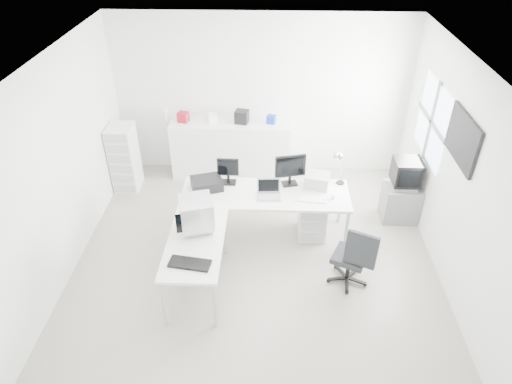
{
  "coord_description": "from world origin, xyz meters",
  "views": [
    {
      "loc": [
        0.19,
        -4.83,
        4.44
      ],
      "look_at": [
        0.0,
        0.2,
        1.0
      ],
      "focal_mm": 32.0,
      "sensor_mm": 36.0,
      "label": 1
    }
  ],
  "objects_px": {
    "lcd_monitor_large": "(290,171)",
    "sideboard": "(231,149)",
    "inkjet_printer": "(207,184)",
    "lcd_monitor_small": "(228,172)",
    "laser_printer": "(317,180)",
    "crt_tv": "(406,174)",
    "main_desk": "(265,214)",
    "crt_monitor": "(197,217)",
    "side_desk": "(197,264)",
    "drawer_pedestal": "(312,217)",
    "laptop": "(269,190)",
    "office_chair": "(350,254)",
    "filing_cabinet": "(125,158)",
    "tv_cabinet": "(400,202)"
  },
  "relations": [
    {
      "from": "side_desk",
      "to": "laptop",
      "type": "bearing_deg",
      "value": 48.01
    },
    {
      "from": "tv_cabinet",
      "to": "sideboard",
      "type": "height_order",
      "value": "sideboard"
    },
    {
      "from": "laptop",
      "to": "crt_monitor",
      "type": "height_order",
      "value": "crt_monitor"
    },
    {
      "from": "sideboard",
      "to": "inkjet_printer",
      "type": "bearing_deg",
      "value": -97.55
    },
    {
      "from": "laptop",
      "to": "sideboard",
      "type": "height_order",
      "value": "sideboard"
    },
    {
      "from": "office_chair",
      "to": "tv_cabinet",
      "type": "xyz_separation_m",
      "value": [
        0.98,
        1.41,
        -0.17
      ]
    },
    {
      "from": "lcd_monitor_large",
      "to": "sideboard",
      "type": "height_order",
      "value": "lcd_monitor_large"
    },
    {
      "from": "filing_cabinet",
      "to": "laptop",
      "type": "bearing_deg",
      "value": -28.17
    },
    {
      "from": "main_desk",
      "to": "laser_printer",
      "type": "bearing_deg",
      "value": 16.35
    },
    {
      "from": "inkjet_printer",
      "to": "lcd_monitor_large",
      "type": "distance_m",
      "value": 1.22
    },
    {
      "from": "lcd_monitor_large",
      "to": "office_chair",
      "type": "relative_size",
      "value": 0.5
    },
    {
      "from": "office_chair",
      "to": "tv_cabinet",
      "type": "distance_m",
      "value": 1.73
    },
    {
      "from": "drawer_pedestal",
      "to": "inkjet_printer",
      "type": "xyz_separation_m",
      "value": [
        -1.55,
        0.05,
        0.53
      ]
    },
    {
      "from": "inkjet_printer",
      "to": "laser_printer",
      "type": "xyz_separation_m",
      "value": [
        1.6,
        0.12,
        0.02
      ]
    },
    {
      "from": "side_desk",
      "to": "office_chair",
      "type": "xyz_separation_m",
      "value": [
        1.97,
        0.17,
        0.09
      ]
    },
    {
      "from": "lcd_monitor_small",
      "to": "lcd_monitor_large",
      "type": "relative_size",
      "value": 0.85
    },
    {
      "from": "lcd_monitor_large",
      "to": "laptop",
      "type": "relative_size",
      "value": 1.26
    },
    {
      "from": "side_desk",
      "to": "drawer_pedestal",
      "type": "height_order",
      "value": "side_desk"
    },
    {
      "from": "drawer_pedestal",
      "to": "laptop",
      "type": "xyz_separation_m",
      "value": [
        -0.65,
        -0.15,
        0.57
      ]
    },
    {
      "from": "drawer_pedestal",
      "to": "lcd_monitor_large",
      "type": "distance_m",
      "value": 0.79
    },
    {
      "from": "drawer_pedestal",
      "to": "crt_tv",
      "type": "distance_m",
      "value": 1.55
    },
    {
      "from": "office_chair",
      "to": "sideboard",
      "type": "relative_size",
      "value": 0.45
    },
    {
      "from": "main_desk",
      "to": "lcd_monitor_large",
      "type": "bearing_deg",
      "value": 35.54
    },
    {
      "from": "side_desk",
      "to": "laser_printer",
      "type": "xyz_separation_m",
      "value": [
        1.6,
        1.32,
        0.47
      ]
    },
    {
      "from": "main_desk",
      "to": "drawer_pedestal",
      "type": "height_order",
      "value": "main_desk"
    },
    {
      "from": "inkjet_printer",
      "to": "crt_tv",
      "type": "height_order",
      "value": "crt_tv"
    },
    {
      "from": "lcd_monitor_large",
      "to": "laser_printer",
      "type": "relative_size",
      "value": 1.36
    },
    {
      "from": "lcd_monitor_small",
      "to": "crt_tv",
      "type": "height_order",
      "value": "lcd_monitor_small"
    },
    {
      "from": "main_desk",
      "to": "side_desk",
      "type": "bearing_deg",
      "value": -127.69
    },
    {
      "from": "side_desk",
      "to": "inkjet_printer",
      "type": "xyz_separation_m",
      "value": [
        0.0,
        1.2,
        0.45
      ]
    },
    {
      "from": "lcd_monitor_large",
      "to": "office_chair",
      "type": "height_order",
      "value": "lcd_monitor_large"
    },
    {
      "from": "tv_cabinet",
      "to": "filing_cabinet",
      "type": "height_order",
      "value": "filing_cabinet"
    },
    {
      "from": "tv_cabinet",
      "to": "crt_tv",
      "type": "bearing_deg",
      "value": 0.0
    },
    {
      "from": "lcd_monitor_large",
      "to": "crt_tv",
      "type": "xyz_separation_m",
      "value": [
        1.75,
        0.23,
        -0.17
      ]
    },
    {
      "from": "main_desk",
      "to": "lcd_monitor_small",
      "type": "xyz_separation_m",
      "value": [
        -0.55,
        0.25,
        0.57
      ]
    },
    {
      "from": "inkjet_printer",
      "to": "crt_tv",
      "type": "bearing_deg",
      "value": -10.75
    },
    {
      "from": "main_desk",
      "to": "crt_monitor",
      "type": "relative_size",
      "value": 5.83
    },
    {
      "from": "side_desk",
      "to": "crt_monitor",
      "type": "distance_m",
      "value": 0.63
    },
    {
      "from": "inkjet_printer",
      "to": "lcd_monitor_small",
      "type": "relative_size",
      "value": 1.11
    },
    {
      "from": "crt_monitor",
      "to": "sideboard",
      "type": "bearing_deg",
      "value": 69.79
    },
    {
      "from": "lcd_monitor_large",
      "to": "crt_monitor",
      "type": "bearing_deg",
      "value": -150.74
    },
    {
      "from": "lcd_monitor_small",
      "to": "sideboard",
      "type": "bearing_deg",
      "value": 95.04
    },
    {
      "from": "main_desk",
      "to": "lcd_monitor_small",
      "type": "relative_size",
      "value": 6.09
    },
    {
      "from": "main_desk",
      "to": "office_chair",
      "type": "height_order",
      "value": "office_chair"
    },
    {
      "from": "drawer_pedestal",
      "to": "tv_cabinet",
      "type": "height_order",
      "value": "drawer_pedestal"
    },
    {
      "from": "side_desk",
      "to": "lcd_monitor_small",
      "type": "xyz_separation_m",
      "value": [
        0.3,
        1.35,
        0.57
      ]
    },
    {
      "from": "side_desk",
      "to": "crt_monitor",
      "type": "bearing_deg",
      "value": 90.0
    },
    {
      "from": "laser_printer",
      "to": "tv_cabinet",
      "type": "xyz_separation_m",
      "value": [
        1.35,
        0.26,
        -0.55
      ]
    },
    {
      "from": "inkjet_printer",
      "to": "office_chair",
      "type": "bearing_deg",
      "value": -45.8
    },
    {
      "from": "tv_cabinet",
      "to": "filing_cabinet",
      "type": "distance_m",
      "value": 4.57
    }
  ]
}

